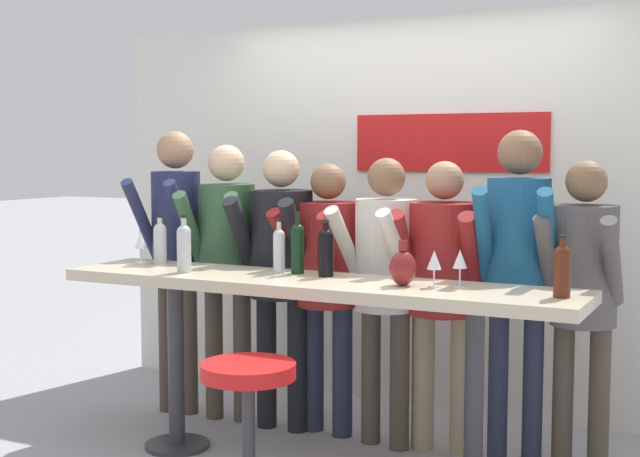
# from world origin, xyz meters

# --- Properties ---
(back_wall) EXTENTS (4.35, 0.12, 2.50)m
(back_wall) POSITION_xyz_m (0.00, 1.42, 1.26)
(back_wall) COLOR silver
(back_wall) RESTS_ON ground_plane
(tasting_table) EXTENTS (2.75, 0.57, 1.01)m
(tasting_table) POSITION_xyz_m (0.00, 0.00, 0.86)
(tasting_table) COLOR beige
(tasting_table) RESTS_ON ground_plane
(bar_stool) EXTENTS (0.46, 0.46, 0.70)m
(bar_stool) POSITION_xyz_m (-0.01, -0.61, 0.47)
(bar_stool) COLOR #333338
(bar_stool) RESTS_ON ground_plane
(person_far_left) EXTENTS (0.40, 0.54, 1.77)m
(person_far_left) POSITION_xyz_m (-1.24, 0.55, 1.12)
(person_far_left) COLOR #473D33
(person_far_left) RESTS_ON ground_plane
(person_left) EXTENTS (0.46, 0.57, 1.69)m
(person_left) POSITION_xyz_m (-0.87, 0.56, 1.05)
(person_left) COLOR #473D33
(person_left) RESTS_ON ground_plane
(person_center_left) EXTENTS (0.46, 0.55, 1.66)m
(person_center_left) POSITION_xyz_m (-0.49, 0.54, 1.02)
(person_center_left) COLOR black
(person_center_left) RESTS_ON ground_plane
(person_center) EXTENTS (0.48, 0.56, 1.58)m
(person_center) POSITION_xyz_m (-0.21, 0.60, 0.97)
(person_center) COLOR #23283D
(person_center) RESTS_ON ground_plane
(person_center_right) EXTENTS (0.46, 0.55, 1.62)m
(person_center_right) POSITION_xyz_m (0.17, 0.53, 1.00)
(person_center_right) COLOR #473D33
(person_center_right) RESTS_ON ground_plane
(person_right) EXTENTS (0.50, 0.57, 1.60)m
(person_right) POSITION_xyz_m (0.49, 0.60, 0.98)
(person_right) COLOR gray
(person_right) RESTS_ON ground_plane
(person_far_right) EXTENTS (0.44, 0.57, 1.76)m
(person_far_right) POSITION_xyz_m (0.90, 0.57, 1.11)
(person_far_right) COLOR #23283D
(person_far_right) RESTS_ON ground_plane
(person_rightmost) EXTENTS (0.39, 0.50, 1.61)m
(person_rightmost) POSITION_xyz_m (1.23, 0.61, 1.00)
(person_rightmost) COLOR #473D33
(person_rightmost) RESTS_ON ground_plane
(wine_bottle_0) EXTENTS (0.07, 0.07, 0.28)m
(wine_bottle_0) POSITION_xyz_m (-1.05, 0.14, 1.14)
(wine_bottle_0) COLOR #B7BCC1
(wine_bottle_0) RESTS_ON tasting_table
(wine_bottle_1) EXTENTS (0.06, 0.06, 0.29)m
(wine_bottle_1) POSITION_xyz_m (-0.26, 0.11, 1.14)
(wine_bottle_1) COLOR #B7BCC1
(wine_bottle_1) RESTS_ON tasting_table
(wine_bottle_2) EXTENTS (0.08, 0.08, 0.29)m
(wine_bottle_2) POSITION_xyz_m (0.02, 0.11, 1.14)
(wine_bottle_2) COLOR black
(wine_bottle_2) RESTS_ON tasting_table
(wine_bottle_3) EXTENTS (0.08, 0.08, 0.28)m
(wine_bottle_3) POSITION_xyz_m (1.25, -0.01, 1.14)
(wine_bottle_3) COLOR #4C1E0F
(wine_bottle_3) RESTS_ON tasting_table
(wine_bottle_4) EXTENTS (0.07, 0.07, 0.33)m
(wine_bottle_4) POSITION_xyz_m (-0.16, 0.14, 1.15)
(wine_bottle_4) COLOR black
(wine_bottle_4) RESTS_ON tasting_table
(wine_bottle_5) EXTENTS (0.08, 0.08, 0.31)m
(wine_bottle_5) POSITION_xyz_m (-0.72, -0.09, 1.15)
(wine_bottle_5) COLOR #B7BCC1
(wine_bottle_5) RESTS_ON tasting_table
(wine_glass_0) EXTENTS (0.07, 0.07, 0.18)m
(wine_glass_0) POSITION_xyz_m (0.74, 0.11, 1.13)
(wine_glass_0) COLOR silver
(wine_glass_0) RESTS_ON tasting_table
(wine_glass_1) EXTENTS (0.07, 0.07, 0.18)m
(wine_glass_1) POSITION_xyz_m (-1.17, 0.11, 1.13)
(wine_glass_1) COLOR silver
(wine_glass_1) RESTS_ON tasting_table
(wine_glass_2) EXTENTS (0.07, 0.07, 0.18)m
(wine_glass_2) POSITION_xyz_m (0.64, 0.01, 1.13)
(wine_glass_2) COLOR silver
(wine_glass_2) RESTS_ON tasting_table
(decorative_vase) EXTENTS (0.13, 0.13, 0.22)m
(decorative_vase) POSITION_xyz_m (0.49, -0.01, 1.10)
(decorative_vase) COLOR maroon
(decorative_vase) RESTS_ON tasting_table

